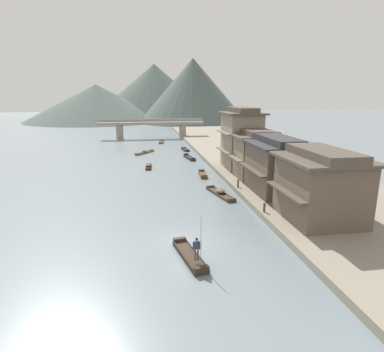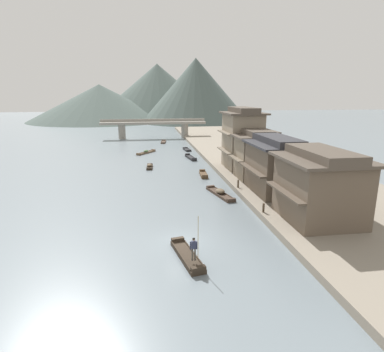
{
  "view_description": "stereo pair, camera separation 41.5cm",
  "coord_description": "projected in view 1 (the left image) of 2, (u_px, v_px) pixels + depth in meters",
  "views": [
    {
      "loc": [
        -3.05,
        -23.28,
        11.2
      ],
      "look_at": [
        2.71,
        12.82,
        2.01
      ],
      "focal_mm": 30.64,
      "sensor_mm": 36.0,
      "label": 1
    },
    {
      "loc": [
        -2.64,
        -23.34,
        11.2
      ],
      "look_at": [
        2.71,
        12.82,
        2.01
      ],
      "focal_mm": 30.64,
      "sensor_mm": 36.0,
      "label": 2
    }
  ],
  "objects": [
    {
      "name": "hill_far_centre",
      "position": [
        193.0,
        91.0,
        131.55
      ],
      "size": [
        44.55,
        44.55,
        24.96
      ],
      "primitive_type": "cone",
      "color": "#4C5B56",
      "rests_on": "ground"
    },
    {
      "name": "riverbank_right",
      "position": [
        256.0,
        159.0,
        56.69
      ],
      "size": [
        18.0,
        110.0,
        0.61
      ],
      "primitive_type": "cube",
      "color": "gray",
      "rests_on": "ground"
    },
    {
      "name": "boatman_person",
      "position": [
        197.0,
        246.0,
        21.35
      ],
      "size": [
        0.57,
        0.26,
        3.04
      ],
      "color": "black",
      "rests_on": "boat_foreground_poled"
    },
    {
      "name": "mooring_post_dock_mid",
      "position": [
        238.0,
        184.0,
        38.04
      ],
      "size": [
        0.2,
        0.2,
        0.92
      ],
      "primitive_type": "cylinder",
      "color": "#473828",
      "rests_on": "riverbank_right"
    },
    {
      "name": "house_waterfront_nearest",
      "position": [
        321.0,
        186.0,
        27.89
      ],
      "size": [
        6.82,
        7.51,
        6.14
      ],
      "color": "brown",
      "rests_on": "riverbank_right"
    },
    {
      "name": "boat_moored_nearest",
      "position": [
        145.0,
        152.0,
        63.39
      ],
      "size": [
        3.8,
        4.67,
        0.64
      ],
      "color": "brown",
      "rests_on": "ground"
    },
    {
      "name": "stone_bridge",
      "position": [
        151.0,
        126.0,
        84.26
      ],
      "size": [
        26.92,
        2.4,
        4.92
      ],
      "color": "gray",
      "rests_on": "ground"
    },
    {
      "name": "boat_moored_second",
      "position": [
        185.0,
        150.0,
        66.75
      ],
      "size": [
        1.38,
        3.63,
        0.4
      ],
      "color": "#232326",
      "rests_on": "ground"
    },
    {
      "name": "house_waterfront_narrow",
      "position": [
        241.0,
        138.0,
        47.47
      ],
      "size": [
        5.75,
        7.12,
        8.74
      ],
      "color": "gray",
      "rests_on": "riverbank_right"
    },
    {
      "name": "boat_moored_third",
      "position": [
        220.0,
        193.0,
        37.22
      ],
      "size": [
        2.28,
        5.8,
        0.75
      ],
      "color": "#423328",
      "rests_on": "ground"
    },
    {
      "name": "boat_midriver_upstream",
      "position": [
        203.0,
        175.0,
        45.99
      ],
      "size": [
        1.18,
        3.67,
        0.56
      ],
      "color": "brown",
      "rests_on": "ground"
    },
    {
      "name": "house_waterfront_second",
      "position": [
        276.0,
        165.0,
        35.94
      ],
      "size": [
        5.93,
        8.12,
        6.14
      ],
      "color": "brown",
      "rests_on": "riverbank_right"
    },
    {
      "name": "ground_plane",
      "position": [
        184.0,
        242.0,
        25.49
      ],
      "size": [
        400.0,
        400.0,
        0.0
      ],
      "primitive_type": "plane",
      "color": "slate"
    },
    {
      "name": "mooring_post_dock_near",
      "position": [
        264.0,
        208.0,
        30.13
      ],
      "size": [
        0.2,
        0.2,
        0.85
      ],
      "primitive_type": "cylinder",
      "color": "#473828",
      "rests_on": "riverbank_right"
    },
    {
      "name": "boat_moored_far",
      "position": [
        149.0,
        166.0,
        50.94
      ],
      "size": [
        1.09,
        3.62,
        0.62
      ],
      "color": "#33281E",
      "rests_on": "ground"
    },
    {
      "name": "boat_foreground_poled",
      "position": [
        190.0,
        256.0,
        22.92
      ],
      "size": [
        1.96,
        4.99,
        0.56
      ],
      "color": "#33281E",
      "rests_on": "ground"
    },
    {
      "name": "hill_far_east",
      "position": [
        97.0,
        103.0,
        138.45
      ],
      "size": [
        59.48,
        59.48,
        15.09
      ],
      "primitive_type": "cone",
      "color": "#4C5B56",
      "rests_on": "ground"
    },
    {
      "name": "hill_far_west",
      "position": [
        155.0,
        91.0,
        154.68
      ],
      "size": [
        60.54,
        60.54,
        24.81
      ],
      "primitive_type": "cone",
      "color": "#4C5B56",
      "rests_on": "ground"
    },
    {
      "name": "house_waterfront_tall",
      "position": [
        258.0,
        155.0,
        42.05
      ],
      "size": [
        6.64,
        5.46,
        6.14
      ],
      "color": "#7F705B",
      "rests_on": "riverbank_right"
    },
    {
      "name": "boat_upstream_distant",
      "position": [
        161.0,
        142.0,
        77.59
      ],
      "size": [
        1.59,
        4.73,
        0.34
      ],
      "color": "#423328",
      "rests_on": "ground"
    },
    {
      "name": "boat_midriver_drifting",
      "position": [
        189.0,
        158.0,
        58.19
      ],
      "size": [
        1.54,
        4.88,
        0.55
      ],
      "color": "#232326",
      "rests_on": "ground"
    }
  ]
}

